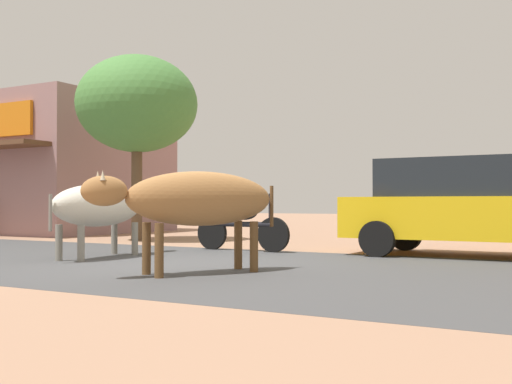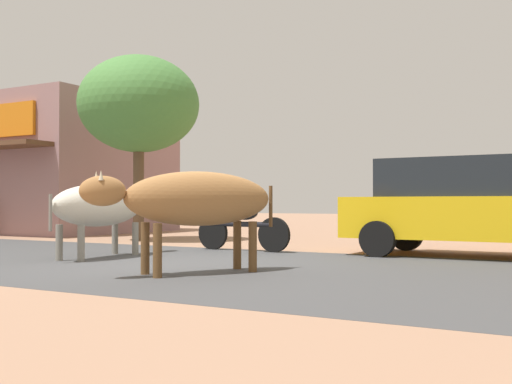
{
  "view_description": "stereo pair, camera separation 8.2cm",
  "coord_description": "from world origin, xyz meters",
  "px_view_note": "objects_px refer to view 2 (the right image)",
  "views": [
    {
      "loc": [
        5.53,
        -7.5,
        0.9
      ],
      "look_at": [
        0.63,
        1.33,
        1.07
      ],
      "focal_mm": 43.95,
      "sensor_mm": 36.0,
      "label": 1
    },
    {
      "loc": [
        5.6,
        -7.46,
        0.9
      ],
      "look_at": [
        0.63,
        1.33,
        1.07
      ],
      "focal_mm": 43.95,
      "sensor_mm": 36.0,
      "label": 2
    }
  ],
  "objects_px": {
    "cow_far_dark": "(195,200)",
    "parked_motorcycle": "(244,226)",
    "parked_hatchback_car": "(464,206)",
    "roadside_tree": "(139,105)",
    "cow_near_brown": "(102,206)"
  },
  "relations": [
    {
      "from": "roadside_tree",
      "to": "cow_far_dark",
      "type": "relative_size",
      "value": 1.82
    },
    {
      "from": "parked_motorcycle",
      "to": "cow_far_dark",
      "type": "height_order",
      "value": "cow_far_dark"
    },
    {
      "from": "roadside_tree",
      "to": "cow_near_brown",
      "type": "distance_m",
      "value": 5.19
    },
    {
      "from": "parked_motorcycle",
      "to": "cow_far_dark",
      "type": "xyz_separation_m",
      "value": [
        1.36,
        -3.53,
        0.46
      ]
    },
    {
      "from": "parked_hatchback_car",
      "to": "cow_near_brown",
      "type": "xyz_separation_m",
      "value": [
        -5.16,
        -3.11,
        0.0
      ]
    },
    {
      "from": "cow_far_dark",
      "to": "parked_motorcycle",
      "type": "bearing_deg",
      "value": 111.07
    },
    {
      "from": "parked_motorcycle",
      "to": "roadside_tree",
      "type": "bearing_deg",
      "value": 158.3
    },
    {
      "from": "parked_hatchback_car",
      "to": "parked_motorcycle",
      "type": "xyz_separation_m",
      "value": [
        -3.84,
        -0.75,
        -0.37
      ]
    },
    {
      "from": "parked_motorcycle",
      "to": "cow_near_brown",
      "type": "distance_m",
      "value": 2.72
    },
    {
      "from": "cow_near_brown",
      "to": "parked_hatchback_car",
      "type": "bearing_deg",
      "value": 31.06
    },
    {
      "from": "roadside_tree",
      "to": "cow_near_brown",
      "type": "bearing_deg",
      "value": -57.18
    },
    {
      "from": "roadside_tree",
      "to": "parked_hatchback_car",
      "type": "distance_m",
      "value": 8.05
    },
    {
      "from": "roadside_tree",
      "to": "parked_hatchback_car",
      "type": "height_order",
      "value": "roadside_tree"
    },
    {
      "from": "parked_hatchback_car",
      "to": "cow_far_dark",
      "type": "distance_m",
      "value": 4.95
    },
    {
      "from": "roadside_tree",
      "to": "parked_motorcycle",
      "type": "height_order",
      "value": "roadside_tree"
    }
  ]
}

